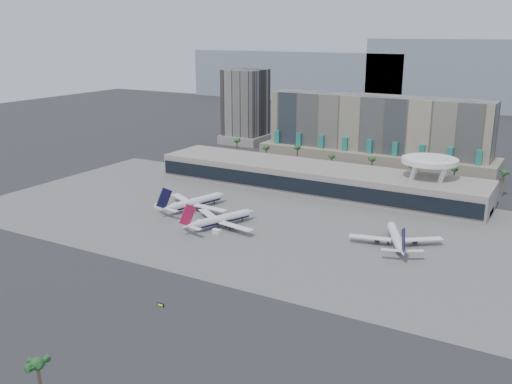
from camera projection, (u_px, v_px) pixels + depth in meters
The scene contains 15 objects.
ground at pixel (188, 262), 200.80m from camera, with size 900.00×900.00×0.00m, color #232326.
apron_pad at pixel (264, 219), 246.73m from camera, with size 260.00×130.00×0.06m, color #5B5B59.
mountain_ridge at pixel (488, 80), 571.89m from camera, with size 680.00×60.00×70.00m.
hotel at pixel (376, 139), 337.10m from camera, with size 140.00×30.00×42.00m.
office_tower at pixel (246, 111), 406.81m from camera, with size 30.00×30.00×52.00m.
terminal at pixel (316, 177), 290.76m from camera, with size 170.00×32.50×14.50m.
saucer_structure at pixel (430, 164), 266.43m from camera, with size 26.00×26.00×21.89m.
palm_row at pixel (353, 158), 315.70m from camera, with size 157.80×2.80×13.10m.
airliner_left at pixel (194, 202), 259.05m from camera, with size 36.78×38.11×13.51m.
airliner_centre at pixel (221, 219), 236.11m from camera, with size 34.32×35.38×12.95m.
airliner_right at pixel (396, 238), 215.45m from camera, with size 33.19×34.16×12.64m.
service_vehicle_a at pixel (159, 206), 261.06m from camera, with size 4.25×2.08×2.08m, color silver.
service_vehicle_b at pixel (217, 232), 228.38m from camera, with size 3.64×2.08×1.87m, color silver.
taxiway_sign at pixel (161, 305), 168.63m from camera, with size 2.25×0.50×1.01m.
near_palm_b at pixel (38, 370), 115.15m from camera, with size 6.00×6.00×15.54m.
Camera 1 is at (113.11, -149.94, 78.96)m, focal length 40.00 mm.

